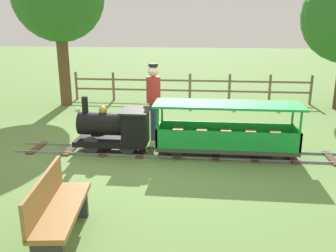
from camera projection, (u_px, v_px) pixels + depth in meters
The scene contains 7 objects.
ground_plane at pixel (163, 153), 7.02m from camera, with size 60.00×60.00×0.00m, color #608442.
track at pixel (178, 153), 6.99m from camera, with size 0.72×6.40×0.04m.
locomotive at pixel (116, 128), 6.98m from camera, with size 0.68×1.45×1.04m.
passenger_car at pixel (226, 134), 6.78m from camera, with size 0.78×2.70×0.97m.
conductor_person at pixel (153, 95), 7.66m from camera, with size 0.30×0.30×1.62m.
park_bench at pixel (57, 210), 4.07m from camera, with size 1.34×0.55×0.82m.
fence_section at pixel (190, 87), 11.41m from camera, with size 0.08×7.48×0.90m.
Camera 1 is at (-6.55, -0.78, 2.45)m, focal length 38.73 mm.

